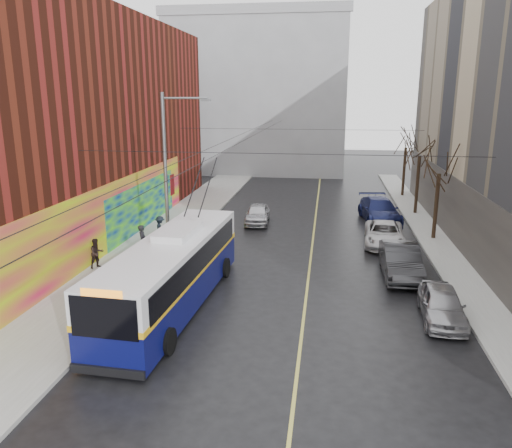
{
  "coord_description": "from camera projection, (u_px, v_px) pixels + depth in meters",
  "views": [
    {
      "loc": [
        2.24,
        -15.44,
        8.84
      ],
      "look_at": [
        -1.05,
        7.47,
        2.85
      ],
      "focal_mm": 35.0,
      "sensor_mm": 36.0,
      "label": 1
    }
  ],
  "objects": [
    {
      "name": "pedestrian_b",
      "position": [
        97.0,
        253.0,
        25.74
      ],
      "size": [
        0.93,
        0.96,
        1.56
      ],
      "primitive_type": "imported",
      "rotation": [
        0.0,
        0.0,
        0.93
      ],
      "color": "black",
      "rests_on": "sidewalk_left"
    },
    {
      "name": "tree_far",
      "position": [
        406.0,
        139.0,
        43.54
      ],
      "size": [
        3.2,
        3.2,
        6.57
      ],
      "color": "black",
      "rests_on": "ground"
    },
    {
      "name": "sidewalk_left",
      "position": [
        152.0,
        246.0,
        29.91
      ],
      "size": [
        4.0,
        60.0,
        0.15
      ],
      "primitive_type": "cube",
      "color": "gray",
      "rests_on": "ground"
    },
    {
      "name": "parked_car_d",
      "position": [
        379.0,
        210.0,
        35.76
      ],
      "size": [
        3.06,
        6.02,
        1.67
      ],
      "primitive_type": "imported",
      "rotation": [
        0.0,
        0.0,
        0.13
      ],
      "color": "#161D4F",
      "rests_on": "ground"
    },
    {
      "name": "tree_mid",
      "position": [
        420.0,
        145.0,
        36.81
      ],
      "size": [
        3.2,
        3.2,
        6.68
      ],
      "color": "black",
      "rests_on": "ground"
    },
    {
      "name": "parked_car_a",
      "position": [
        442.0,
        304.0,
        20.03
      ],
      "size": [
        1.8,
        4.1,
        1.37
      ],
      "primitive_type": "imported",
      "rotation": [
        0.0,
        0.0,
        -0.05
      ],
      "color": "#A3A3A7",
      "rests_on": "ground"
    },
    {
      "name": "lane_line",
      "position": [
        312.0,
        244.0,
        30.53
      ],
      "size": [
        0.12,
        50.0,
        0.01
      ],
      "primitive_type": "cube",
      "color": "#BFB74C",
      "rests_on": "ground"
    },
    {
      "name": "building_far",
      "position": [
        260.0,
        94.0,
        59.0
      ],
      "size": [
        20.5,
        12.1,
        18.0
      ],
      "color": "gray",
      "rests_on": "ground"
    },
    {
      "name": "building_left",
      "position": [
        35.0,
        126.0,
        31.19
      ],
      "size": [
        12.11,
        36.0,
        14.0
      ],
      "color": "#521C10",
      "rests_on": "ground"
    },
    {
      "name": "puddle",
      "position": [
        104.0,
        339.0,
        18.61
      ],
      "size": [
        2.16,
        3.43,
        0.01
      ],
      "primitive_type": "cube",
      "color": "black",
      "rests_on": "ground"
    },
    {
      "name": "trolleybus",
      "position": [
        172.0,
        272.0,
        21.14
      ],
      "size": [
        3.31,
        12.19,
        5.72
      ],
      "rotation": [
        0.0,
        0.0,
        -0.05
      ],
      "color": "#080B43",
      "rests_on": "ground"
    },
    {
      "name": "streetlight_pole",
      "position": [
        168.0,
        173.0,
        26.54
      ],
      "size": [
        2.65,
        0.6,
        9.0
      ],
      "color": "slate",
      "rests_on": "ground"
    },
    {
      "name": "pigeons_flying",
      "position": [
        232.0,
        134.0,
        25.8
      ],
      "size": [
        1.83,
        3.23,
        1.67
      ],
      "color": "slate"
    },
    {
      "name": "pedestrian_c",
      "position": [
        160.0,
        229.0,
        30.3
      ],
      "size": [
        0.91,
        1.18,
        1.61
      ],
      "primitive_type": "imported",
      "rotation": [
        0.0,
        0.0,
        1.91
      ],
      "color": "black",
      "rests_on": "sidewalk_left"
    },
    {
      "name": "following_car",
      "position": [
        257.0,
        214.0,
        35.38
      ],
      "size": [
        1.82,
        4.1,
        1.37
      ],
      "primitive_type": "imported",
      "rotation": [
        0.0,
        0.0,
        0.05
      ],
      "color": "silver",
      "rests_on": "ground"
    },
    {
      "name": "parked_car_b",
      "position": [
        401.0,
        261.0,
        24.91
      ],
      "size": [
        1.74,
        4.95,
        1.63
      ],
      "primitive_type": "imported",
      "rotation": [
        0.0,
        0.0,
        0.0
      ],
      "color": "#28292B",
      "rests_on": "ground"
    },
    {
      "name": "pedestrian_a",
      "position": [
        143.0,
        242.0,
        27.19
      ],
      "size": [
        0.57,
        0.76,
        1.88
      ],
      "primitive_type": "imported",
      "rotation": [
        0.0,
        0.0,
        1.76
      ],
      "color": "black",
      "rests_on": "sidewalk_left"
    },
    {
      "name": "tree_near",
      "position": [
        440.0,
        161.0,
        30.17
      ],
      "size": [
        3.2,
        3.2,
        6.4
      ],
      "color": "black",
      "rests_on": "ground"
    },
    {
      "name": "sidewalk_right",
      "position": [
        447.0,
        259.0,
        27.56
      ],
      "size": [
        2.0,
        60.0,
        0.15
      ],
      "primitive_type": "cube",
      "color": "gray",
      "rests_on": "ground"
    },
    {
      "name": "ground",
      "position": [
        255.0,
        358.0,
        17.32
      ],
      "size": [
        140.0,
        140.0,
        0.0
      ],
      "primitive_type": "plane",
      "color": "black",
      "rests_on": "ground"
    },
    {
      "name": "catenary_wires",
      "position": [
        249.0,
        139.0,
        30.26
      ],
      "size": [
        18.0,
        60.0,
        0.22
      ],
      "color": "black"
    },
    {
      "name": "parked_car_c",
      "position": [
        384.0,
        234.0,
        30.2
      ],
      "size": [
        2.62,
        5.11,
        1.38
      ],
      "primitive_type": "imported",
      "rotation": [
        0.0,
        0.0,
        -0.07
      ],
      "color": "silver",
      "rests_on": "ground"
    }
  ]
}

